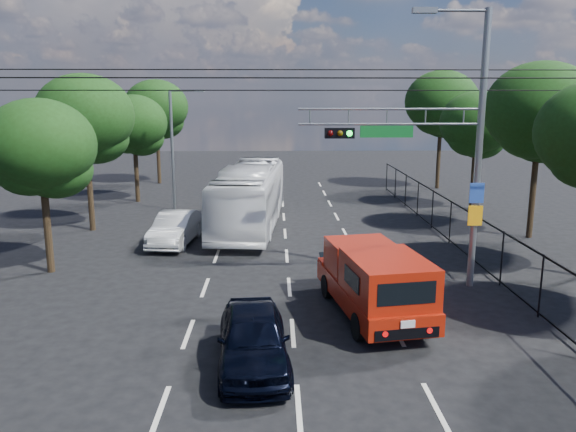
{
  "coord_description": "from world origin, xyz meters",
  "views": [
    {
      "loc": [
        -0.49,
        -11.08,
        6.63
      ],
      "look_at": [
        -0.07,
        7.01,
        2.8
      ],
      "focal_mm": 35.0,
      "sensor_mm": 36.0,
      "label": 1
    }
  ],
  "objects_px": {
    "navy_hatchback": "(253,338)",
    "white_bus": "(250,196)",
    "red_pickup": "(374,280)",
    "white_van": "(175,228)",
    "signal_mast": "(444,139)"
  },
  "relations": [
    {
      "from": "signal_mast",
      "to": "red_pickup",
      "type": "relative_size",
      "value": 1.56
    },
    {
      "from": "red_pickup",
      "to": "navy_hatchback",
      "type": "bearing_deg",
      "value": -137.82
    },
    {
      "from": "signal_mast",
      "to": "navy_hatchback",
      "type": "xyz_separation_m",
      "value": [
        -6.34,
        -5.98,
        -4.5
      ]
    },
    {
      "from": "red_pickup",
      "to": "white_van",
      "type": "bearing_deg",
      "value": 130.48
    },
    {
      "from": "red_pickup",
      "to": "navy_hatchback",
      "type": "xyz_separation_m",
      "value": [
        -3.57,
        -3.24,
        -0.42
      ]
    },
    {
      "from": "white_bus",
      "to": "white_van",
      "type": "bearing_deg",
      "value": -129.15
    },
    {
      "from": "red_pickup",
      "to": "white_van",
      "type": "relative_size",
      "value": 1.37
    },
    {
      "from": "navy_hatchback",
      "to": "white_bus",
      "type": "height_order",
      "value": "white_bus"
    },
    {
      "from": "red_pickup",
      "to": "navy_hatchback",
      "type": "distance_m",
      "value": 4.84
    },
    {
      "from": "white_bus",
      "to": "white_van",
      "type": "height_order",
      "value": "white_bus"
    },
    {
      "from": "red_pickup",
      "to": "white_bus",
      "type": "height_order",
      "value": "white_bus"
    },
    {
      "from": "red_pickup",
      "to": "white_bus",
      "type": "distance_m",
      "value": 13.09
    },
    {
      "from": "red_pickup",
      "to": "white_bus",
      "type": "xyz_separation_m",
      "value": [
        -4.31,
        12.36,
        0.45
      ]
    },
    {
      "from": "navy_hatchback",
      "to": "white_bus",
      "type": "xyz_separation_m",
      "value": [
        -0.74,
        15.59,
        0.87
      ]
    },
    {
      "from": "red_pickup",
      "to": "signal_mast",
      "type": "bearing_deg",
      "value": 44.77
    }
  ]
}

